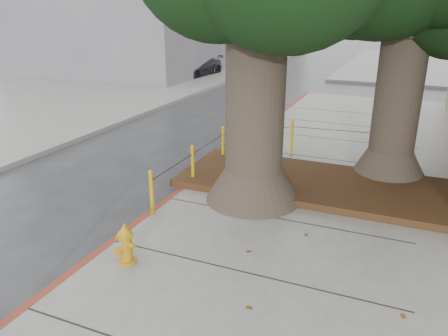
% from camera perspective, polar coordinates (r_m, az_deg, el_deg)
% --- Properties ---
extents(ground, '(140.00, 140.00, 0.00)m').
position_cam_1_polar(ground, '(7.31, -1.24, -13.54)').
color(ground, '#28282B').
rests_on(ground, ground).
extents(sidewalk_opposite, '(14.00, 60.00, 0.15)m').
position_cam_1_polar(sidewalk_opposite, '(23.02, -23.63, 8.66)').
color(sidewalk_opposite, slate).
rests_on(sidewalk_opposite, ground).
extents(curb_red, '(0.14, 26.00, 0.16)m').
position_cam_1_polar(curb_red, '(10.04, -5.82, -3.25)').
color(curb_red, maroon).
rests_on(curb_red, ground).
extents(planter_bed, '(6.40, 2.60, 0.16)m').
position_cam_1_polar(planter_bed, '(10.31, 12.34, -2.06)').
color(planter_bed, black).
rests_on(planter_bed, sidewalk_main).
extents(bollard_ring, '(3.79, 5.39, 0.95)m').
position_cam_1_polar(bollard_ring, '(11.00, 3.97, 2.24)').
color(bollard_ring, '#CDA10B').
rests_on(bollard_ring, sidewalk_main).
extents(fire_hydrant, '(0.37, 0.36, 0.69)m').
position_cam_1_polar(fire_hydrant, '(7.29, -12.72, -9.68)').
color(fire_hydrant, orange).
rests_on(fire_hydrant, sidewalk_main).
extents(car_dark, '(2.05, 4.26, 1.20)m').
position_cam_1_polar(car_dark, '(27.39, -3.54, 13.02)').
color(car_dark, black).
rests_on(car_dark, ground).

